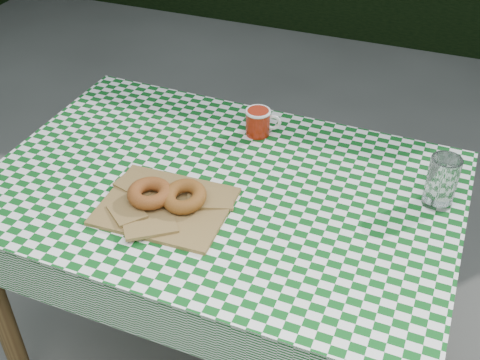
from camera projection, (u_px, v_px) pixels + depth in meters
name	position (u px, v px, depth m)	size (l,w,h in m)	color
table	(223.00, 284.00, 1.81)	(1.21, 0.81, 0.75)	#54381D
tablecloth	(221.00, 186.00, 1.58)	(1.23, 0.83, 0.01)	#0C4C16
paper_bag	(165.00, 205.00, 1.50)	(0.32, 0.25, 0.02)	olive
bagel_front	(150.00, 193.00, 1.49)	(0.11, 0.11, 0.04)	brown
bagel_back	(184.00, 196.00, 1.49)	(0.11, 0.11, 0.04)	brown
coffee_mug	(258.00, 122.00, 1.75)	(0.14, 0.14, 0.08)	maroon
drinking_glass	(442.00, 182.00, 1.48)	(0.08, 0.08, 0.14)	silver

